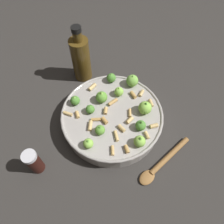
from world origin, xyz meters
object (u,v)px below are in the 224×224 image
(pepper_shaker, at_px, (34,162))
(wooden_spoon, at_px, (162,163))
(cooking_pan, at_px, (112,117))
(olive_oil_bottle, at_px, (81,58))

(pepper_shaker, distance_m, wooden_spoon, 0.37)
(cooking_pan, height_order, wooden_spoon, cooking_pan)
(pepper_shaker, relative_size, wooden_spoon, 0.51)
(cooking_pan, relative_size, wooden_spoon, 1.71)
(wooden_spoon, bearing_deg, olive_oil_bottle, -62.59)
(olive_oil_bottle, relative_size, wooden_spoon, 1.14)
(cooking_pan, height_order, pepper_shaker, cooking_pan)
(cooking_pan, bearing_deg, pepper_shaker, 26.78)
(olive_oil_bottle, xyz_separation_m, wooden_spoon, (-0.20, 0.39, -0.08))
(pepper_shaker, bearing_deg, olive_oil_bottle, -114.76)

